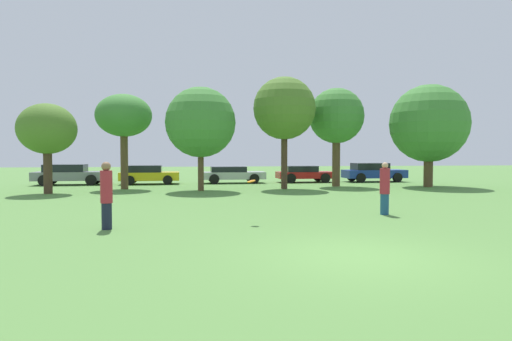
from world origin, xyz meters
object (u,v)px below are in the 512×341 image
tree_4 (336,117)px  parked_car_blue (373,172)px  person_catcher (385,188)px  tree_0 (47,130)px  parked_car_silver (232,174)px  person_thrower (106,195)px  frisbee (251,181)px  tree_1 (124,116)px  parked_car_grey (70,174)px  parked_car_red (304,173)px  tree_2 (201,122)px  tree_3 (284,109)px  tree_5 (429,124)px  parked_car_yellow (149,174)px

tree_4 → parked_car_blue: (4.06, 3.87, -3.65)m
person_catcher → tree_0: tree_0 is taller
parked_car_silver → parked_car_blue: parked_car_blue is taller
person_thrower → frisbee: 4.08m
tree_4 → tree_1: bearing=-178.8°
parked_car_grey → parked_car_red: size_ratio=1.15×
person_thrower → tree_2: (2.72, 12.12, 2.82)m
tree_2 → person_thrower: bearing=-102.6°
parked_car_red → person_thrower: bearing=-120.6°
tree_2 → tree_3: 4.98m
tree_2 → tree_5: size_ratio=0.91×
parked_car_yellow → parked_car_silver: parked_car_yellow is taller
person_thrower → person_catcher: size_ratio=1.04×
tree_2 → parked_car_blue: tree_2 is taller
parked_car_silver → parked_car_blue: bearing=-1.3°
tree_2 → tree_0: bearing=-175.1°
tree_0 → tree_3: 12.81m
tree_2 → parked_car_grey: size_ratio=1.23×
person_catcher → parked_car_blue: person_catcher is taller
tree_3 → parked_car_grey: 14.79m
parked_car_silver → tree_2: bearing=-112.0°
tree_1 → tree_3: bearing=-7.1°
tree_3 → tree_5: bearing=1.6°
tree_1 → parked_car_blue: tree_1 is taller
tree_5 → parked_car_yellow: tree_5 is taller
tree_3 → parked_car_red: bearing=64.9°
tree_4 → parked_car_grey: tree_4 is taller
parked_car_silver → parked_car_red: bearing=0.4°
person_catcher → tree_0: 17.10m
tree_1 → parked_car_blue: 17.74m
tree_0 → tree_2: bearing=4.9°
tree_0 → tree_4: tree_4 is taller
frisbee → parked_car_yellow: frisbee is taller
person_catcher → parked_car_red: 16.61m
tree_0 → tree_3: tree_3 is taller
parked_car_blue → tree_4: bearing=-138.0°
parked_car_grey → person_catcher: bearing=-49.7°
person_catcher → parked_car_silver: person_catcher is taller
tree_3 → tree_4: size_ratio=1.06×
parked_car_blue → parked_car_yellow: bearing=179.3°
frisbee → parked_car_red: (6.06, 17.78, -0.62)m
person_thrower → parked_car_blue: 23.68m
person_catcher → parked_car_red: (1.35, 16.55, -0.27)m
person_thrower → parked_car_red: (10.10, 18.25, -0.32)m
tree_0 → tree_4: (16.27, 2.81, 1.07)m
person_thrower → tree_3: size_ratio=0.28×
tree_0 → parked_car_grey: (-0.67, 6.44, -2.57)m
tree_3 → parked_car_blue: bearing=34.6°
frisbee → tree_2: tree_2 is taller
tree_4 → parked_car_red: tree_4 is taller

